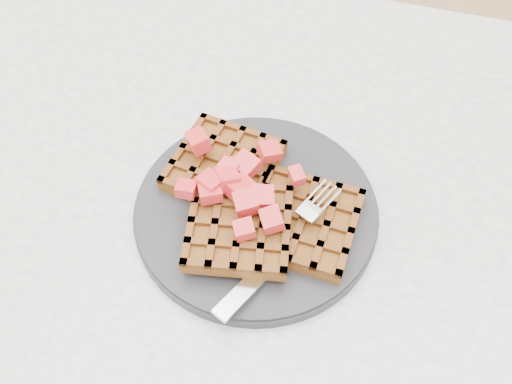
% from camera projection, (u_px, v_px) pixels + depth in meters
% --- Properties ---
extents(table, '(1.20, 0.80, 0.75)m').
position_uv_depth(table, '(364.00, 297.00, 0.66)').
color(table, silver).
rests_on(table, ground).
extents(plate, '(0.25, 0.25, 0.02)m').
position_uv_depth(plate, '(256.00, 210.00, 0.58)').
color(plate, black).
rests_on(plate, table).
extents(waffles, '(0.21, 0.19, 0.03)m').
position_uv_depth(waffles, '(255.00, 203.00, 0.56)').
color(waffles, brown).
rests_on(waffles, plate).
extents(strawberry_pile, '(0.15, 0.15, 0.02)m').
position_uv_depth(strawberry_pile, '(256.00, 183.00, 0.54)').
color(strawberry_pile, '#A9131A').
rests_on(strawberry_pile, waffles).
extents(fork, '(0.09, 0.17, 0.02)m').
position_uv_depth(fork, '(287.00, 245.00, 0.54)').
color(fork, silver).
rests_on(fork, plate).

